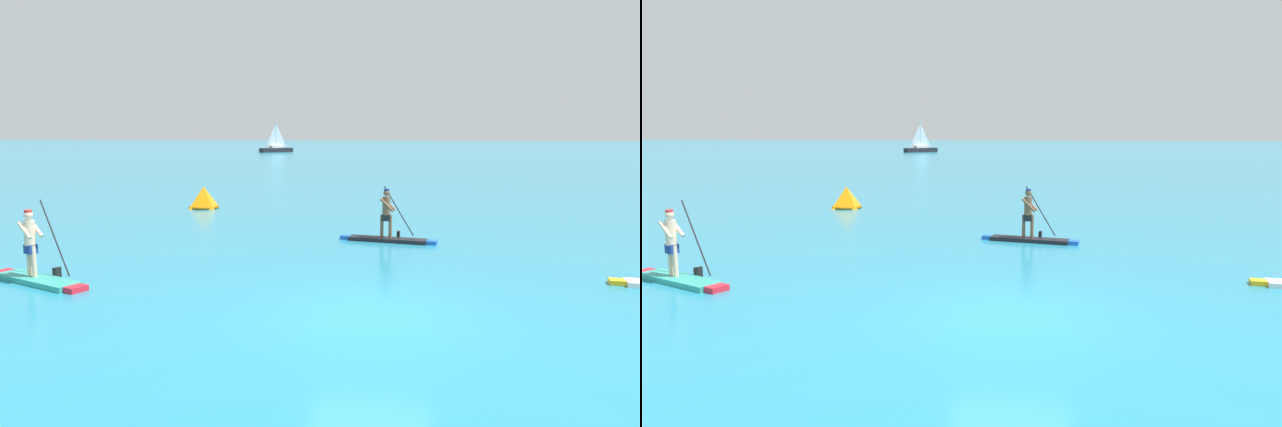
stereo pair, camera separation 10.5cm
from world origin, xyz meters
TOP-DOWN VIEW (x-y plane):
  - ground at (0.00, 0.00)m, footprint 440.00×440.00m
  - paddleboarder_near_left at (-8.19, 1.33)m, footprint 3.14×1.63m
  - paddleboarder_mid_center at (0.03, 7.95)m, footprint 3.25×0.98m
  - race_marker_buoy at (-9.01, 15.10)m, footprint 1.67×1.67m
  - sailboat_left_horizon at (-22.58, 87.99)m, footprint 5.50×5.17m

SIDE VIEW (x-z plane):
  - ground at x=0.00m, z-range 0.00..0.00m
  - paddleboarder_near_left at x=-8.19m, z-range -0.65..1.33m
  - paddleboarder_mid_center at x=0.03m, z-range -0.55..1.29m
  - race_marker_buoy at x=-9.01m, z-range -0.07..0.97m
  - sailboat_left_horizon at x=-22.58m, z-range -2.12..3.53m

